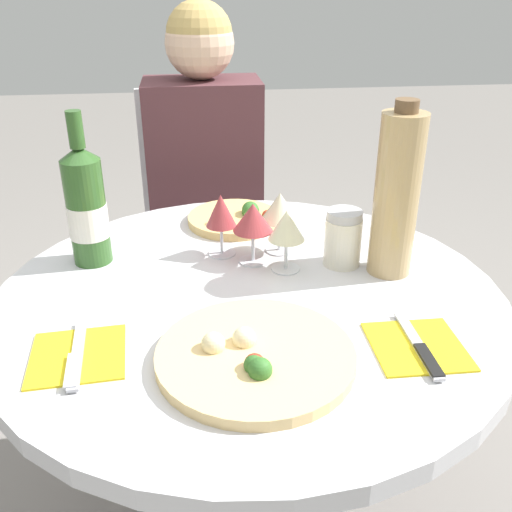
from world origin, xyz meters
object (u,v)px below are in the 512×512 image
at_px(pizza_large, 254,356).
at_px(wine_bottle, 86,207).
at_px(dining_table, 249,350).
at_px(tall_carafe, 397,195).
at_px(seated_diner, 208,229).
at_px(chair_behind_diner, 207,237).

bearing_deg(pizza_large, wine_bottle, 127.39).
xyz_separation_m(dining_table, tall_carafe, (0.30, 0.05, 0.30)).
bearing_deg(dining_table, seated_diner, 94.63).
distance_m(dining_table, wine_bottle, 0.45).
height_order(seated_diner, pizza_large, seated_diner).
distance_m(chair_behind_diner, wine_bottle, 0.81).
relative_size(dining_table, tall_carafe, 2.81).
height_order(chair_behind_diner, seated_diner, seated_diner).
bearing_deg(dining_table, chair_behind_diner, 93.81).
bearing_deg(pizza_large, seated_diner, 92.47).
xyz_separation_m(dining_table, wine_bottle, (-0.32, 0.17, 0.26)).
bearing_deg(wine_bottle, pizza_large, -52.61).
xyz_separation_m(dining_table, pizza_large, (-0.02, -0.22, 0.15)).
bearing_deg(wine_bottle, tall_carafe, -11.05).
relative_size(chair_behind_diner, tall_carafe, 2.67).
relative_size(pizza_large, tall_carafe, 0.91).
xyz_separation_m(chair_behind_diner, tall_carafe, (0.35, -0.78, 0.43)).
distance_m(seated_diner, wine_bottle, 0.64).
xyz_separation_m(dining_table, seated_diner, (-0.06, 0.68, -0.03)).
relative_size(seated_diner, wine_bottle, 3.78).
distance_m(dining_table, chair_behind_diner, 0.84).
bearing_deg(tall_carafe, chair_behind_diner, 114.31).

